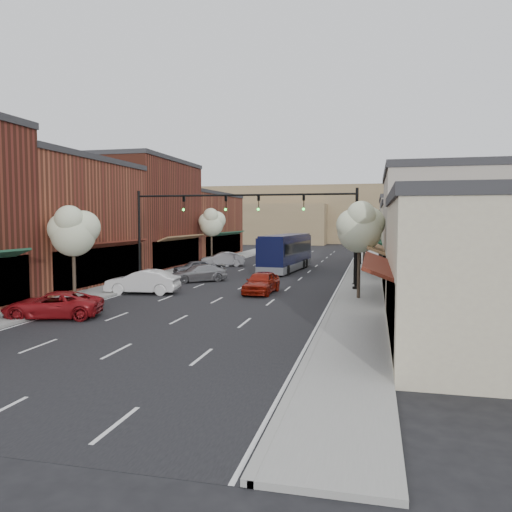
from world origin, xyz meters
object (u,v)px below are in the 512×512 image
Objects in this scene: signal_mast_right at (321,223)px; tree_left_far at (212,222)px; tree_right_far at (365,229)px; parked_car_d at (195,267)px; parked_car_a at (53,305)px; parked_car_e at (222,259)px; red_hatchback at (261,282)px; tree_left_near at (73,230)px; tree_right_near at (360,226)px; coach_bus at (286,252)px; lamp_post_near at (355,245)px; signal_mast_left at (169,223)px; parked_car_c at (198,273)px; parked_car_b at (143,282)px; lamp_post_far at (361,237)px.

signal_mast_right is 22.68m from tree_left_far.
tree_right_far reaches higher than parked_car_d.
signal_mast_right is at bearing 122.91° from parked_car_a.
parked_car_d is 0.84× the size of parked_car_e.
red_hatchback is at bearing -143.83° from signal_mast_right.
tree_right_near is at bearing 13.55° from tree_left_near.
red_hatchback reaches higher than parked_car_d.
tree_left_near is 23.64m from parked_car_e.
tree_right_near reaches higher than parked_car_d.
lamp_post_near is at bearing -50.40° from coach_bus.
signal_mast_right is 1.75× the size of parked_car_a.
signal_mast_left is 8.48m from tree_left_near.
signal_mast_right is 1.79× the size of parked_car_c.
parked_car_b is (-13.91, -16.47, -3.21)m from tree_right_far.
parked_car_b is at bearing -51.01° from parked_car_c.
tree_left_near is 1.31× the size of red_hatchback.
parked_car_a is at bearing -132.00° from lamp_post_near.
lamp_post_far is at bearing 91.30° from tree_right_near.
parked_car_b is 19.78m from parked_car_e.
lamp_post_far is 0.97× the size of parked_car_e.
coach_bus is (-6.74, 9.69, -1.21)m from lamp_post_near.
tree_right_far is at bearing 2.87° from coach_bus.
tree_right_near is 1.25× the size of parked_car_b.
parked_car_d is (-0.64, 11.50, -0.13)m from parked_car_b.
parked_car_d is at bearing 165.08° from parked_car_a.
red_hatchback is at bearing -63.52° from tree_left_far.
lamp_post_near reaches higher than parked_car_e.
coach_bus is 9.02m from parked_car_d.
tree_right_near is 0.97× the size of tree_left_far.
tree_left_near is 1.28× the size of lamp_post_far.
tree_right_far is at bearing 56.09° from parked_car_e.
lamp_post_far is at bearing 145.39° from parked_car_b.
parked_car_c is at bearing 157.69° from parked_car_a.
signal_mast_left is 1.79× the size of parked_car_c.
tree_left_far reaches higher than lamp_post_near.
tree_left_far is at bearing 154.69° from parked_car_d.
signal_mast_right reaches higher than tree_right_near.
lamp_post_far reaches higher than coach_bus.
signal_mast_right and signal_mast_left have the same top height.
parked_car_c is at bearing -142.63° from tree_right_far.
parked_car_e reaches higher than parked_car_a.
lamp_post_far is 14.96m from parked_car_e.
parked_car_a is at bearing -125.45° from red_hatchback.
parked_car_c is at bearing 143.91° from red_hatchback.
parked_car_e is at bearing 92.18° from signal_mast_left.
parked_car_b is (-7.57, -1.88, 0.04)m from red_hatchback.
signal_mast_right is 1.85× the size of lamp_post_near.
tree_left_near is 6.47m from parked_car_a.
tree_left_far is at bearing 153.08° from coach_bus.
parked_car_a is at bearing -92.54° from signal_mast_left.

